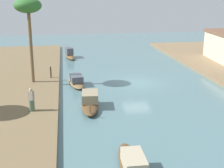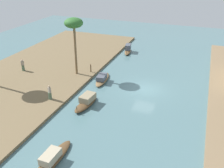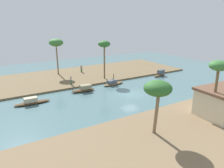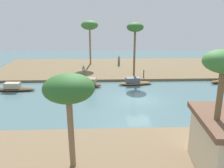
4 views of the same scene
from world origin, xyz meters
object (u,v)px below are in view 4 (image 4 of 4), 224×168
(sampan_downstream_large, at_px, (87,83))
(person_on_near_bank, at_px, (84,72))
(person_by_mooring, at_px, (119,61))
(palm_tree_right_short, at_px, (224,69))
(palm_tree_left_far, at_px, (90,26))
(sampan_midstream, at_px, (224,79))
(mooring_post, at_px, (144,74))
(sampan_open_hull, at_px, (14,88))
(palm_tree_left_near, at_px, (135,29))
(palm_tree_right_tall, at_px, (69,90))
(sampan_foreground, at_px, (134,82))

(sampan_downstream_large, bearing_deg, person_on_near_bank, -75.47)
(person_by_mooring, relative_size, palm_tree_right_short, 0.24)
(person_by_mooring, height_order, palm_tree_left_far, palm_tree_left_far)
(sampan_midstream, relative_size, mooring_post, 3.48)
(person_on_near_bank, xyz_separation_m, palm_tree_left_far, (-0.55, -8.84, 5.81))
(sampan_midstream, height_order, palm_tree_left_far, palm_tree_left_far)
(sampan_midstream, xyz_separation_m, sampan_open_hull, (26.53, 2.29, -0.15))
(palm_tree_left_near, distance_m, palm_tree_right_tall, 22.33)
(sampan_midstream, height_order, mooring_post, mooring_post)
(sampan_downstream_large, height_order, palm_tree_right_tall, palm_tree_right_tall)
(sampan_foreground, relative_size, palm_tree_left_near, 0.61)
(palm_tree_right_tall, bearing_deg, sampan_foreground, -108.48)
(sampan_foreground, bearing_deg, mooring_post, -130.57)
(palm_tree_left_far, xyz_separation_m, palm_tree_right_tall, (-0.32, 29.67, -1.81))
(person_on_near_bank, xyz_separation_m, palm_tree_left_near, (-7.15, -0.53, 5.80))
(sampan_midstream, bearing_deg, sampan_downstream_large, -7.03)
(mooring_post, bearing_deg, person_on_near_bank, -6.70)
(sampan_midstream, bearing_deg, palm_tree_left_far, -43.53)
(sampan_open_hull, distance_m, mooring_post, 16.77)
(person_by_mooring, bearing_deg, palm_tree_left_near, -23.95)
(sampan_midstream, bearing_deg, person_on_near_bank, -19.45)
(sampan_open_hull, distance_m, palm_tree_right_short, 24.09)
(sampan_foreground, height_order, sampan_downstream_large, sampan_downstream_large)
(sampan_foreground, xyz_separation_m, person_by_mooring, (1.27, -11.12, 0.64))
(person_by_mooring, bearing_deg, sampan_open_hull, -82.41)
(mooring_post, height_order, palm_tree_right_tall, palm_tree_right_tall)
(mooring_post, distance_m, palm_tree_left_far, 13.85)
(sampan_foreground, xyz_separation_m, palm_tree_left_near, (-0.41, -3.81, 6.42))
(sampan_downstream_large, bearing_deg, palm_tree_right_short, 118.25)
(person_on_near_bank, distance_m, palm_tree_right_short, 24.13)
(palm_tree_right_tall, distance_m, palm_tree_right_short, 7.74)
(person_by_mooring, height_order, palm_tree_left_near, palm_tree_left_near)
(sampan_midstream, xyz_separation_m, mooring_post, (10.33, -2.00, 0.34))
(palm_tree_left_far, distance_m, palm_tree_right_tall, 29.73)
(sampan_midstream, distance_m, sampan_foreground, 11.90)
(palm_tree_left_near, height_order, palm_tree_left_far, palm_tree_left_far)
(sampan_foreground, relative_size, mooring_post, 4.17)
(palm_tree_left_near, distance_m, palm_tree_left_far, 10.61)
(palm_tree_left_near, height_order, palm_tree_right_tall, palm_tree_left_near)
(sampan_downstream_large, distance_m, palm_tree_right_tall, 17.41)
(person_on_near_bank, height_order, palm_tree_right_short, palm_tree_right_short)
(sampan_downstream_large, relative_size, palm_tree_left_far, 0.54)
(person_by_mooring, height_order, palm_tree_right_short, palm_tree_right_short)
(person_on_near_bank, relative_size, mooring_post, 1.52)
(sampan_downstream_large, xyz_separation_m, palm_tree_right_short, (-7.73, 17.95, 5.87))
(sampan_midstream, xyz_separation_m, palm_tree_left_near, (11.49, -3.51, 6.27))
(sampan_open_hull, xyz_separation_m, palm_tree_left_near, (-15.04, -5.80, 6.42))
(sampan_midstream, xyz_separation_m, sampan_downstream_large, (17.96, 1.05, -0.05))
(person_on_near_bank, xyz_separation_m, palm_tree_right_short, (-8.41, 21.98, 5.34))
(person_on_near_bank, distance_m, palm_tree_left_far, 10.59)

